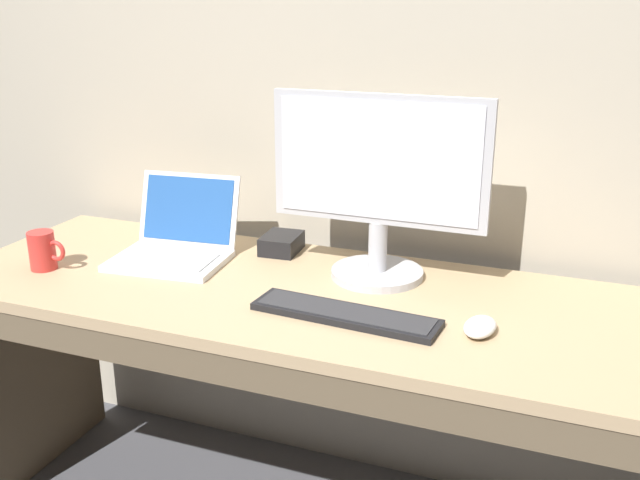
# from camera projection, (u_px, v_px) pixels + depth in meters

# --- Properties ---
(desk) EXTENTS (1.88, 0.67, 0.77)m
(desk) POSITION_uv_depth(u_px,v_px,m) (294.00, 351.00, 1.88)
(desk) COLOR tan
(desk) RESTS_ON ground
(laptop_white) EXTENTS (0.33, 0.32, 0.22)m
(laptop_white) POSITION_uv_depth(u_px,v_px,m) (176.00, 243.00, 2.04)
(laptop_white) COLOR white
(laptop_white) RESTS_ON desk
(external_monitor) EXTENTS (0.56, 0.24, 0.49)m
(external_monitor) POSITION_uv_depth(u_px,v_px,m) (378.00, 189.00, 1.84)
(external_monitor) COLOR #B7B7BC
(external_monitor) RESTS_ON desk
(wired_keyboard) EXTENTS (0.45, 0.14, 0.02)m
(wired_keyboard) POSITION_uv_depth(u_px,v_px,m) (345.00, 314.00, 1.67)
(wired_keyboard) COLOR black
(wired_keyboard) RESTS_ON desk
(computer_mouse) EXTENTS (0.08, 0.12, 0.03)m
(computer_mouse) POSITION_uv_depth(u_px,v_px,m) (480.00, 327.00, 1.59)
(computer_mouse) COLOR white
(computer_mouse) RESTS_ON desk
(external_drive_box) EXTENTS (0.11, 0.14, 0.05)m
(external_drive_box) POSITION_uv_depth(u_px,v_px,m) (282.00, 243.00, 2.10)
(external_drive_box) COLOR black
(external_drive_box) RESTS_ON desk
(coffee_mug) EXTENTS (0.11, 0.07, 0.11)m
(coffee_mug) POSITION_uv_depth(u_px,v_px,m) (43.00, 251.00, 1.96)
(coffee_mug) COLOR red
(coffee_mug) RESTS_ON desk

